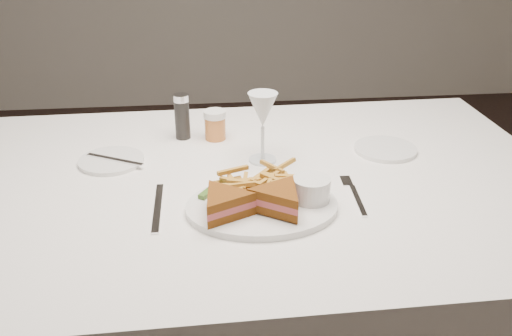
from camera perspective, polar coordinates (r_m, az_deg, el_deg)
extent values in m
cube|color=white|center=(1.54, -0.20, -13.58)|extent=(1.48, 1.01, 0.75)
imported|color=#47352B|center=(2.29, -4.14, -1.52)|extent=(0.62, 0.58, 0.60)
ellipsoid|color=white|center=(1.20, 0.60, -3.91)|extent=(0.33, 0.26, 0.01)
cube|color=silver|center=(1.22, -9.80, -3.92)|extent=(0.02, 0.21, 0.00)
cylinder|color=white|center=(1.45, -14.27, 0.72)|extent=(0.16, 0.16, 0.01)
cylinder|color=white|center=(1.50, 12.81, 1.85)|extent=(0.16, 0.16, 0.01)
cylinder|color=black|center=(1.54, -7.40, 5.12)|extent=(0.04, 0.04, 0.12)
cylinder|color=#C26D2E|center=(1.53, -4.11, 4.32)|extent=(0.06, 0.06, 0.08)
cube|color=#3E6423|center=(1.25, -3.73, -1.94)|extent=(0.05, 0.05, 0.01)
cube|color=#3E6423|center=(1.23, -4.83, -2.44)|extent=(0.04, 0.05, 0.01)
cylinder|color=white|center=(1.20, 5.55, -2.12)|extent=(0.08, 0.08, 0.05)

